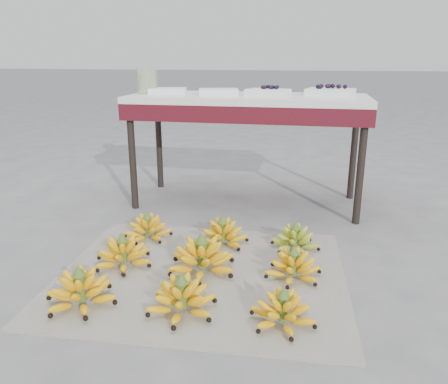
% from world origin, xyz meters
% --- Properties ---
extents(ground, '(60.00, 60.00, 0.00)m').
position_xyz_m(ground, '(0.00, 0.00, 0.00)').
color(ground, '#5F6062').
rests_on(ground, ground).
extents(newspaper_mat, '(1.30, 1.11, 0.01)m').
position_xyz_m(newspaper_mat, '(0.02, -0.07, 0.00)').
color(newspaper_mat, silver).
rests_on(newspaper_mat, ground).
extents(bunch_front_left, '(0.33, 0.33, 0.17)m').
position_xyz_m(bunch_front_left, '(-0.37, -0.41, 0.06)').
color(bunch_front_left, '#FFCC04').
rests_on(bunch_front_left, newspaper_mat).
extents(bunch_front_center, '(0.34, 0.34, 0.16)m').
position_xyz_m(bunch_front_center, '(0.02, -0.39, 0.06)').
color(bunch_front_center, '#FFCC04').
rests_on(bunch_front_center, newspaper_mat).
extents(bunch_front_right, '(0.30, 0.30, 0.14)m').
position_xyz_m(bunch_front_right, '(0.40, -0.39, 0.06)').
color(bunch_front_right, '#FFCC04').
rests_on(bunch_front_right, newspaper_mat).
extents(bunch_mid_left, '(0.35, 0.35, 0.16)m').
position_xyz_m(bunch_mid_left, '(-0.35, -0.07, 0.06)').
color(bunch_mid_left, '#FFCC04').
rests_on(bunch_mid_left, newspaper_mat).
extents(bunch_mid_center, '(0.40, 0.40, 0.19)m').
position_xyz_m(bunch_mid_center, '(0.02, -0.06, 0.07)').
color(bunch_mid_center, '#FFCC04').
rests_on(bunch_mid_center, newspaper_mat).
extents(bunch_mid_right, '(0.27, 0.27, 0.15)m').
position_xyz_m(bunch_mid_right, '(0.42, -0.03, 0.06)').
color(bunch_mid_right, '#FFCC04').
rests_on(bunch_mid_right, newspaper_mat).
extents(bunch_back_left, '(0.28, 0.28, 0.15)m').
position_xyz_m(bunch_back_left, '(-0.36, 0.25, 0.06)').
color(bunch_back_left, '#FFCC04').
rests_on(bunch_back_left, newspaper_mat).
extents(bunch_back_center, '(0.29, 0.29, 0.16)m').
position_xyz_m(bunch_back_center, '(0.05, 0.25, 0.06)').
color(bunch_back_center, '#FFCC04').
rests_on(bunch_back_center, newspaper_mat).
extents(bunch_back_right, '(0.28, 0.28, 0.14)m').
position_xyz_m(bunch_back_right, '(0.41, 0.27, 0.06)').
color(bunch_back_right, '#8AAE24').
rests_on(bunch_back_right, newspaper_mat).
extents(vendor_table, '(1.46, 0.58, 0.70)m').
position_xyz_m(vendor_table, '(0.06, 0.95, 0.62)').
color(vendor_table, black).
rests_on(vendor_table, ground).
extents(tray_far_left, '(0.26, 0.21, 0.04)m').
position_xyz_m(tray_far_left, '(-0.45, 0.94, 0.72)').
color(tray_far_left, white).
rests_on(tray_far_left, vendor_table).
extents(tray_left, '(0.27, 0.22, 0.04)m').
position_xyz_m(tray_left, '(-0.12, 0.92, 0.72)').
color(tray_left, white).
rests_on(tray_left, vendor_table).
extents(tray_right, '(0.28, 0.23, 0.06)m').
position_xyz_m(tray_right, '(0.19, 0.94, 0.72)').
color(tray_right, white).
rests_on(tray_right, vendor_table).
extents(tray_far_right, '(0.31, 0.25, 0.07)m').
position_xyz_m(tray_far_right, '(0.56, 0.99, 0.72)').
color(tray_far_right, white).
rests_on(tray_far_right, vendor_table).
extents(glass_jar, '(0.17, 0.17, 0.16)m').
position_xyz_m(glass_jar, '(-0.59, 0.94, 0.78)').
color(glass_jar, beige).
rests_on(glass_jar, vendor_table).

